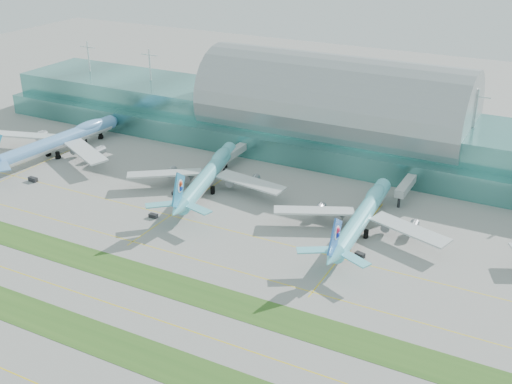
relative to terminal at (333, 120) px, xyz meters
The scene contains 16 objects.
ground 129.58m from the terminal, 90.00° to the right, with size 700.00×700.00×0.00m, color gray.
terminal is the anchor object (origin of this frame).
grass_strip_near 157.43m from the terminal, 90.00° to the right, with size 420.00×12.00×0.08m, color #2D591E.
grass_strip_far 127.58m from the terminal, 90.00° to the right, with size 420.00×12.00×0.08m, color #2D591E.
taxiline_b 143.50m from the terminal, 90.00° to the right, with size 420.00×0.35×0.01m, color yellow.
taxiline_c 111.70m from the terminal, 90.01° to the right, with size 420.00×0.35×0.01m, color yellow.
taxiline_d 89.92m from the terminal, 90.01° to the right, with size 420.00×0.35×0.01m, color yellow.
airliner_a 122.04m from the terminal, 150.05° to the right, with size 69.53×79.26×21.80m.
airliner_b 68.21m from the terminal, 113.69° to the right, with size 63.08×72.75×20.26m.
airliner_c 78.31m from the terminal, 60.82° to the right, with size 61.88×70.33×19.35m.
gse_a 141.55m from the terminal, 145.31° to the right, with size 3.22×2.00×1.35m, color yellow.
gse_b 130.28m from the terminal, 136.50° to the right, with size 3.99×1.72×1.73m, color black.
gse_c 99.16m from the terminal, 108.75° to the right, with size 3.20×1.75×1.41m, color black.
gse_d 82.32m from the terminal, 115.53° to the right, with size 3.43×1.74×1.37m, color black.
gse_e 93.68m from the terminal, 65.70° to the right, with size 3.53×2.02×1.41m, color orange.
gse_f 96.72m from the terminal, 62.98° to the right, with size 3.10×1.74×1.62m, color black.
Camera 1 is at (96.65, -129.03, 104.24)m, focal length 45.00 mm.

